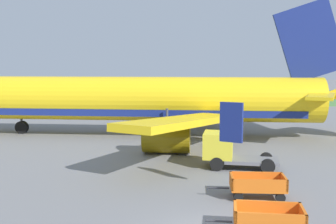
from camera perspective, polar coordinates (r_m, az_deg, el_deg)
grass_strip at (r=64.60m, az=-9.40°, el=1.38°), size 220.00×28.00×0.06m
airplane at (r=34.82m, az=-2.20°, el=1.68°), size 36.60×29.78×11.34m
baggage_cart_nearest at (r=15.89m, az=13.66°, el=-14.22°), size 3.57×2.22×1.07m
baggage_cart_second_in_row at (r=19.81m, az=12.24°, el=-9.88°), size 3.61×2.09×1.07m
service_truck_beside_carts at (r=24.86m, az=8.06°, el=-5.13°), size 4.77×3.52×2.10m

